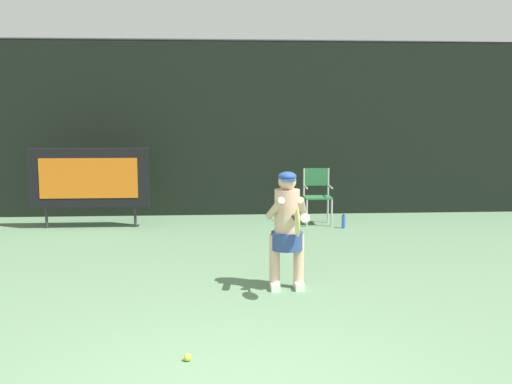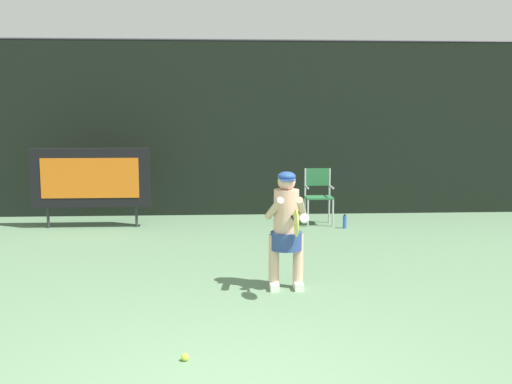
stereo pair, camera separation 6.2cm
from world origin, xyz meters
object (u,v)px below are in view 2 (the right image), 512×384
(tennis_player, at_px, (286,226))
(umpire_chair, at_px, (318,193))
(scoreboard, at_px, (91,178))
(tennis_ball_loose, at_px, (185,357))
(tennis_racket, at_px, (296,223))
(water_bottle, at_px, (345,222))

(tennis_player, bearing_deg, umpire_chair, 75.70)
(scoreboard, xyz_separation_m, tennis_player, (3.23, -4.16, -0.15))
(tennis_player, distance_m, tennis_ball_loose, 2.54)
(tennis_player, relative_size, tennis_racket, 2.42)
(umpire_chair, bearing_deg, tennis_racket, -102.17)
(umpire_chair, height_order, tennis_racket, tennis_racket)
(scoreboard, distance_m, tennis_racket, 5.74)
(umpire_chair, relative_size, tennis_racket, 1.79)
(water_bottle, height_order, tennis_player, tennis_player)
(scoreboard, bearing_deg, tennis_player, -52.17)
(water_bottle, distance_m, tennis_racket, 4.65)
(scoreboard, xyz_separation_m, tennis_ball_loose, (2.10, -6.31, -0.91))
(water_bottle, relative_size, tennis_racket, 0.44)
(tennis_player, relative_size, tennis_ball_loose, 21.47)
(water_bottle, bearing_deg, scoreboard, 175.54)
(umpire_chair, relative_size, tennis_ball_loose, 15.88)
(tennis_player, distance_m, tennis_racket, 0.56)
(scoreboard, xyz_separation_m, water_bottle, (4.75, -0.37, -0.82))
(scoreboard, height_order, umpire_chair, scoreboard)
(tennis_ball_loose, bearing_deg, tennis_racket, 53.71)
(scoreboard, distance_m, tennis_player, 5.27)
(tennis_player, bearing_deg, tennis_ball_loose, -117.74)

